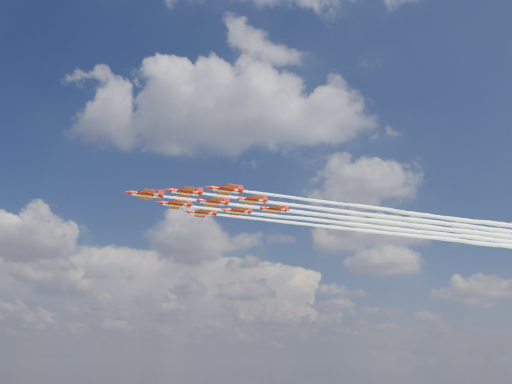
% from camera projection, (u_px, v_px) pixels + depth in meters
% --- Properties ---
extents(jet_lead, '(131.15, 67.94, 2.82)m').
position_uv_depth(jet_lead, '(352.00, 218.00, 167.83)').
color(jet_lead, red).
extents(jet_row2_port, '(131.15, 67.94, 2.82)m').
position_uv_depth(jet_row2_port, '(389.00, 217.00, 165.86)').
color(jet_row2_port, red).
extents(jet_row2_starb, '(131.15, 67.94, 2.82)m').
position_uv_depth(jet_row2_starb, '(367.00, 226.00, 176.85)').
color(jet_row2_starb, red).
extents(jet_row3_port, '(131.15, 67.94, 2.82)m').
position_uv_depth(jet_row3_port, '(426.00, 215.00, 163.88)').
color(jet_row3_port, red).
extents(jet_row3_centre, '(131.15, 67.94, 2.82)m').
position_uv_depth(jet_row3_centre, '(402.00, 224.00, 174.87)').
color(jet_row3_centre, red).
extents(jet_row3_starb, '(131.15, 67.94, 2.82)m').
position_uv_depth(jet_row3_starb, '(381.00, 232.00, 185.86)').
color(jet_row3_starb, red).
extents(jet_row4_port, '(131.15, 67.94, 2.82)m').
position_uv_depth(jet_row4_port, '(437.00, 223.00, 172.89)').
color(jet_row4_port, red).
extents(jet_row4_starb, '(131.15, 67.94, 2.82)m').
position_uv_depth(jet_row4_starb, '(414.00, 231.00, 183.89)').
color(jet_row4_starb, red).
extents(jet_tail, '(131.15, 67.94, 2.82)m').
position_uv_depth(jet_tail, '(447.00, 230.00, 181.91)').
color(jet_tail, red).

